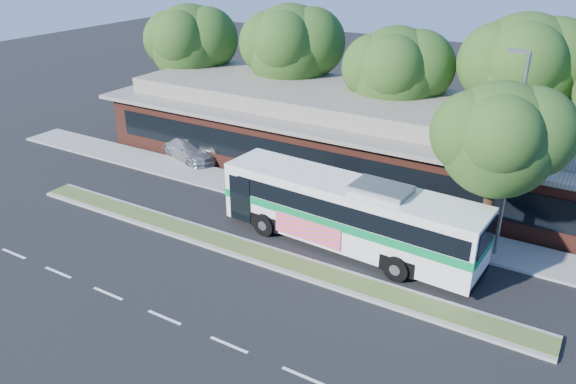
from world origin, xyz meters
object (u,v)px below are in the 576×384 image
lamp_post (511,153)px  sedan (189,148)px  transit_bus (349,209)px  sidewalk_tree (509,138)px

lamp_post → sedan: size_ratio=1.89×
sedan → transit_bus: bearing=-90.5°
transit_bus → sedan: 14.40m
lamp_post → transit_bus: bearing=-155.8°
sedan → sidewalk_tree: (19.32, -2.85, 5.00)m
transit_bus → sidewalk_tree: sidewalk_tree is taller
transit_bus → sidewalk_tree: size_ratio=1.55×
sedan → sidewalk_tree: sidewalk_tree is taller
transit_bus → sidewalk_tree: bearing=23.2°
transit_bus → sidewalk_tree: 7.26m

